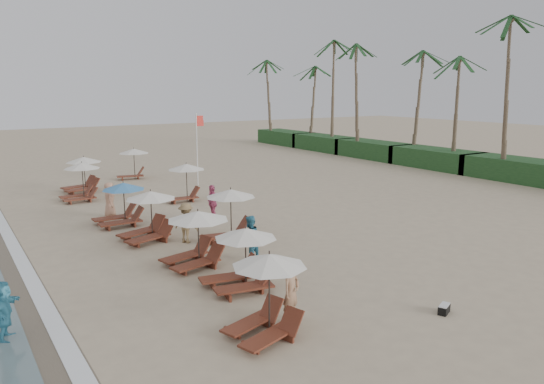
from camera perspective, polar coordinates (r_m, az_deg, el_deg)
ground at (r=20.86m, az=9.44°, el=-7.34°), size 160.00×160.00×0.00m
foam_line at (r=25.48m, az=-26.79°, el=-4.96°), size 0.50×140.00×0.02m
shrub_hedge at (r=46.17m, az=17.65°, el=3.56°), size 3.20×53.00×1.60m
palm_row at (r=46.42m, az=17.38°, el=14.90°), size 7.00×52.00×12.30m
lounger_station_0 at (r=14.12m, az=-0.98°, el=-11.37°), size 2.37×2.11×2.32m
lounger_station_1 at (r=17.43m, az=-3.62°, el=-7.51°), size 2.56×2.18×2.07m
lounger_station_2 at (r=19.79m, az=-8.69°, el=-5.01°), size 2.67×2.36×2.11m
lounger_station_3 at (r=23.49m, az=-13.73°, el=-2.72°), size 2.67×2.50×2.20m
lounger_station_4 at (r=26.49m, az=-16.52°, el=-1.45°), size 2.55×2.09×2.10m
lounger_station_5 at (r=32.89m, az=-20.49°, el=1.02°), size 2.43×2.12×2.30m
lounger_station_6 at (r=35.83m, az=-20.35°, el=1.74°), size 2.68×2.34×2.27m
inland_station_0 at (r=22.95m, az=-4.88°, el=-2.16°), size 2.87×2.24×2.22m
inland_station_1 at (r=31.13m, az=-9.61°, el=1.53°), size 2.63×2.24×2.22m
inland_station_2 at (r=39.88m, az=-15.16°, el=3.41°), size 2.69×2.24×2.22m
beachgoer_near at (r=15.14m, az=2.11°, el=-10.94°), size 0.75×0.62×1.78m
beachgoer_mid_a at (r=20.21m, az=-2.47°, el=-5.13°), size 1.07×0.97×1.80m
beachgoer_mid_b at (r=22.85m, az=-9.45°, el=-3.37°), size 1.18×1.32×1.78m
beachgoer_far_a at (r=26.35m, az=-6.61°, el=-1.21°), size 0.57×1.14×1.87m
beachgoer_far_b at (r=28.30m, az=-17.48°, el=-0.83°), size 0.79×1.02×1.84m
waterline_walker at (r=15.79m, az=-27.50°, el=-11.54°), size 1.03×1.62×1.67m
duffel_bag at (r=16.71m, az=18.45°, el=-12.12°), size 0.56×0.43×0.28m
flag_pole_near at (r=36.14m, az=-8.22°, el=4.82°), size 0.60×0.08×4.69m
flag_pole_far at (r=39.33m, az=-8.24°, el=5.46°), size 0.60×0.08×4.84m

